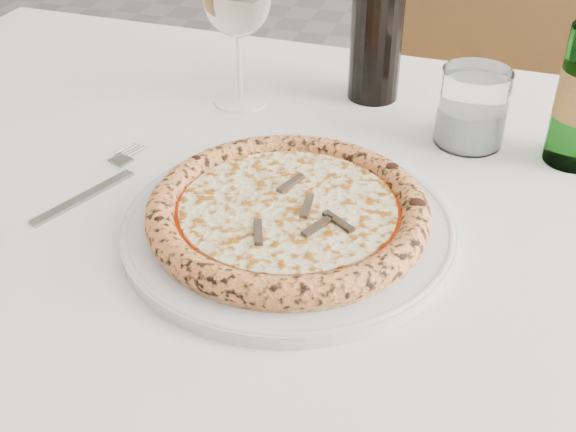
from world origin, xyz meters
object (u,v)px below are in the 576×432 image
tumbler (472,112)px  plate (288,225)px  wine_glass (237,1)px  chair_far (453,91)px  pizza (288,211)px  wine_bottle (378,11)px  dining_table (313,247)px

tumbler → plate: bearing=-121.8°
wine_glass → chair_far: bearing=68.4°
chair_far → tumbler: size_ratio=9.76×
pizza → wine_bottle: size_ratio=1.01×
plate → wine_glass: 0.34m
pizza → wine_glass: (-0.16, 0.28, 0.12)m
pizza → wine_bottle: (0.02, 0.35, 0.10)m
pizza → wine_glass: bearing=119.4°
plate → tumbler: size_ratio=3.60×
plate → wine_bottle: 0.37m
chair_far → wine_glass: bearing=-111.6°
pizza → wine_glass: 0.34m
tumbler → wine_bottle: size_ratio=0.33×
plate → dining_table: bearing=90.0°
dining_table → wine_glass: (-0.16, 0.18, 0.23)m
dining_table → pizza: bearing=-90.0°
chair_far → wine_glass: 0.76m
dining_table → wine_bottle: (0.02, 0.25, 0.21)m
chair_far → pizza: (-0.09, -0.90, 0.25)m
dining_table → wine_glass: size_ratio=7.20×
tumbler → pizza: bearing=-121.8°
chair_far → pizza: size_ratio=3.22×
plate → pizza: 0.02m
plate → pizza: (-0.00, 0.00, 0.02)m
wine_bottle → chair_far: bearing=82.2°
tumbler → wine_bottle: 0.19m
tumbler → wine_bottle: bearing=146.2°
wine_glass → plate: bearing=-60.6°
pizza → chair_far: bearing=84.2°
plate → chair_far: bearing=84.2°
dining_table → plate: plate is taller
dining_table → chair_far: 0.82m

